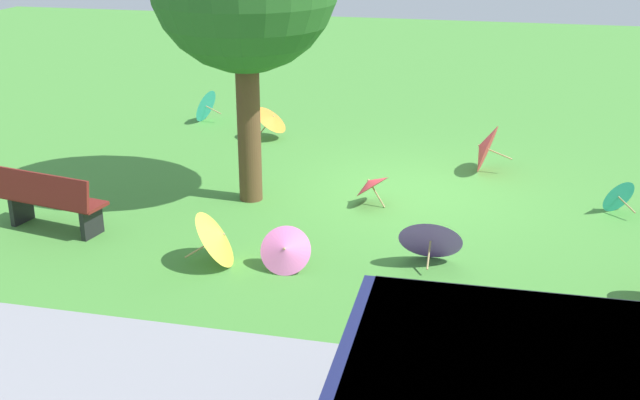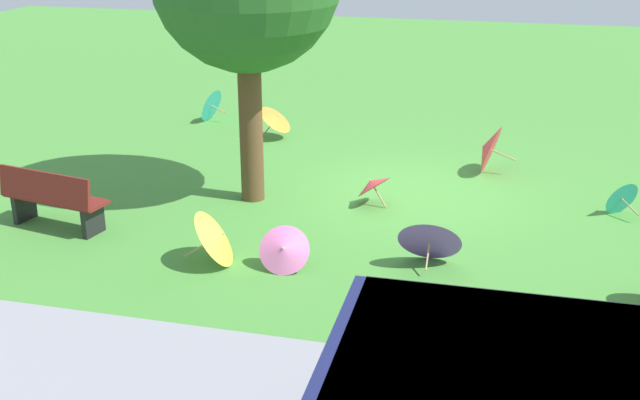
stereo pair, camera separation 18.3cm
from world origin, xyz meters
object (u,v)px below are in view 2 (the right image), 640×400
(parasol_red_2, at_px, (487,148))
(parasol_teal_0, at_px, (209,104))
(parasol_yellow_0, at_px, (218,236))
(park_bench, at_px, (52,199))
(parasol_red_3, at_px, (372,184))
(parasol_pink_0, at_px, (284,249))
(parasol_purple_0, at_px, (430,237))
(parasol_teal_2, at_px, (619,196))
(parasol_orange_0, at_px, (277,118))

(parasol_red_2, relative_size, parasol_teal_0, 1.19)
(parasol_yellow_0, distance_m, parasol_teal_0, 7.19)
(parasol_teal_0, bearing_deg, park_bench, 90.58)
(parasol_red_3, bearing_deg, parasol_teal_0, -43.42)
(parasol_pink_0, bearing_deg, parasol_purple_0, -159.46)
(parasol_yellow_0, xyz_separation_m, parasol_red_2, (-3.17, -4.59, 0.06))
(parasol_red_2, relative_size, parasol_pink_0, 1.31)
(parasol_yellow_0, bearing_deg, parasol_teal_0, -67.36)
(parasol_teal_0, bearing_deg, parasol_teal_2, 155.99)
(parasol_yellow_0, distance_m, parasol_teal_2, 6.05)
(parasol_orange_0, xyz_separation_m, parasol_teal_2, (-6.17, 2.60, -0.14))
(park_bench, height_order, parasol_pink_0, park_bench)
(parasol_yellow_0, xyz_separation_m, parasol_teal_2, (-5.20, -3.09, -0.10))
(parasol_pink_0, bearing_deg, parasol_red_3, -104.29)
(parasol_yellow_0, bearing_deg, parasol_red_3, -120.91)
(parasol_orange_0, xyz_separation_m, parasol_red_3, (-2.50, 3.12, -0.08))
(parasol_orange_0, bearing_deg, parasol_purple_0, 125.72)
(parasol_orange_0, bearing_deg, parasol_teal_2, 157.17)
(parasol_red_2, relative_size, parasol_teal_2, 1.45)
(parasol_yellow_0, height_order, parasol_purple_0, parasol_purple_0)
(parasol_teal_0, bearing_deg, parasol_orange_0, 152.13)
(park_bench, height_order, parasol_orange_0, park_bench)
(parasol_pink_0, bearing_deg, parasol_orange_0, -72.08)
(parasol_red_3, xyz_separation_m, parasol_pink_0, (0.66, 2.58, -0.04))
(parasol_red_3, relative_size, parasol_purple_0, 0.87)
(parasol_yellow_0, xyz_separation_m, parasol_red_3, (-1.54, -2.56, -0.04))
(parasol_red_3, distance_m, parasol_purple_0, 2.22)
(parasol_purple_0, relative_size, parasol_pink_0, 1.19)
(parasol_yellow_0, height_order, parasol_orange_0, parasol_yellow_0)
(park_bench, relative_size, parasol_purple_0, 1.99)
(parasol_orange_0, relative_size, parasol_pink_0, 1.13)
(parasol_red_2, relative_size, parasol_orange_0, 1.16)
(parasol_yellow_0, height_order, parasol_teal_2, parasol_yellow_0)
(parasol_teal_2, bearing_deg, parasol_yellow_0, 30.66)
(parasol_teal_0, distance_m, parasol_pink_0, 7.58)
(parasol_orange_0, bearing_deg, park_bench, 71.41)
(parasol_yellow_0, xyz_separation_m, parasol_purple_0, (-2.65, -0.65, 0.00))
(park_bench, relative_size, parasol_red_3, 2.28)
(parasol_red_2, height_order, parasol_teal_0, parasol_red_2)
(parasol_red_2, xyz_separation_m, parasol_pink_0, (2.29, 4.60, -0.14))
(parasol_red_2, height_order, parasol_teal_2, parasol_red_2)
(parasol_yellow_0, bearing_deg, park_bench, -10.49)
(parasol_pink_0, height_order, parasol_teal_2, parasol_pink_0)
(parasol_red_3, bearing_deg, parasol_purple_0, 120.33)
(parasol_purple_0, bearing_deg, park_bench, 1.63)
(parasol_orange_0, bearing_deg, parasol_pink_0, 107.92)
(parasol_orange_0, xyz_separation_m, parasol_purple_0, (-3.62, 5.03, -0.04))
(parasol_teal_0, distance_m, parasol_purple_0, 8.07)
(parasol_purple_0, bearing_deg, parasol_pink_0, 20.54)
(parasol_teal_0, xyz_separation_m, parasol_teal_2, (-7.97, 3.55, -0.08))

